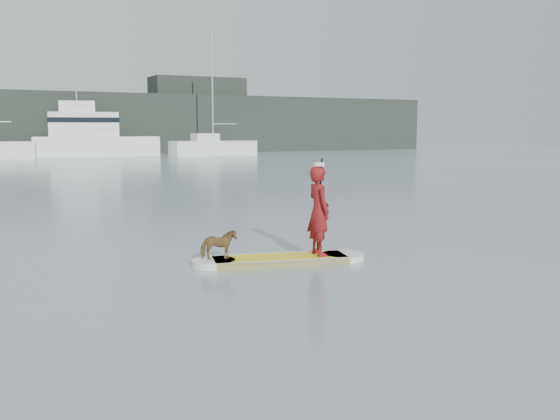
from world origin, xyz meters
name	(u,v)px	position (x,y,z in m)	size (l,w,h in m)	color
ground	(244,251)	(0.00, 0.00, 0.00)	(140.00, 140.00, 0.00)	gray
paddleboard	(280,260)	(0.16, -1.34, 0.06)	(3.23, 1.38, 0.12)	yellow
paddler	(319,211)	(0.89, -1.52, 0.96)	(0.61, 0.40, 1.69)	maroon
white_cap	(319,164)	(0.89, -1.52, 1.84)	(0.22, 0.22, 0.07)	silver
dog	(219,245)	(-0.97, -1.07, 0.39)	(0.30, 0.65, 0.55)	brown
paddle	(319,218)	(1.03, -1.30, 0.80)	(0.10, 0.30, 2.00)	black
sailboat_e	(213,147)	(15.58, 43.17, 0.82)	(7.92, 2.75, 11.40)	white
motor_yacht_a	(91,136)	(5.33, 47.01, 1.84)	(11.30, 5.01, 6.55)	white
shore_mass	(22,123)	(0.00, 53.00, 3.00)	(90.00, 6.00, 6.00)	black
shore_building_east	(198,115)	(18.00, 54.00, 4.00)	(10.00, 4.00, 8.00)	black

